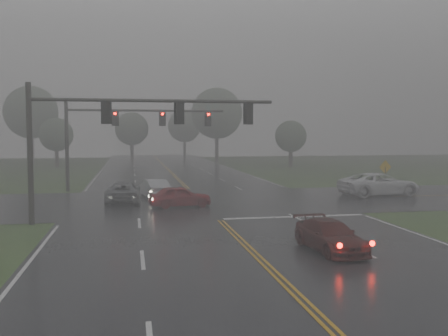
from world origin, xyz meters
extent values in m
plane|color=#2A461E|center=(0.00, 0.00, 0.00)|extent=(180.00, 180.00, 0.00)
cube|color=black|center=(0.00, 20.00, 0.00)|extent=(18.00, 160.00, 0.02)
cube|color=black|center=(0.00, 22.00, 0.00)|extent=(120.00, 14.00, 0.02)
cube|color=#BDBDBD|center=(4.50, 14.40, 0.00)|extent=(8.50, 0.50, 0.01)
imported|color=#400D0B|center=(3.22, 6.04, 0.00)|extent=(2.15, 4.50, 1.27)
imported|color=maroon|center=(-1.72, 19.65, 0.00)|extent=(4.30, 2.12, 1.41)
imported|color=#B3B6BB|center=(-3.21, 24.71, 0.00)|extent=(2.38, 4.57, 1.43)
imported|color=#53565A|center=(-5.47, 22.63, 0.00)|extent=(2.44, 5.16, 1.43)
imported|color=white|center=(14.34, 22.92, 0.00)|extent=(6.69, 3.69, 1.77)
cylinder|color=black|center=(-10.20, 14.76, 3.81)|extent=(0.30, 0.30, 7.62)
cylinder|color=black|center=(-10.20, 14.76, 6.77)|extent=(0.19, 0.19, 0.85)
cylinder|color=black|center=(-3.53, 14.76, 6.72)|extent=(13.34, 0.19, 0.19)
cube|color=black|center=(-6.20, 14.76, 6.08)|extent=(0.36, 0.30, 1.11)
cube|color=black|center=(-6.20, 14.93, 6.08)|extent=(0.58, 0.03, 1.32)
cube|color=black|center=(-2.20, 14.76, 6.08)|extent=(0.36, 0.30, 1.11)
cube|color=black|center=(-2.20, 14.93, 6.08)|extent=(0.58, 0.03, 1.32)
cube|color=black|center=(1.81, 14.76, 6.08)|extent=(0.36, 0.30, 1.11)
cube|color=black|center=(1.81, 14.93, 6.08)|extent=(0.58, 0.03, 1.32)
cylinder|color=black|center=(-10.20, 30.40, 3.89)|extent=(0.30, 0.30, 7.78)
cylinder|color=black|center=(-10.20, 30.40, 6.92)|extent=(0.19, 0.19, 0.86)
cylinder|color=black|center=(-3.51, 30.40, 6.87)|extent=(13.39, 0.19, 0.19)
cube|color=black|center=(-6.18, 30.40, 6.22)|extent=(0.37, 0.30, 1.14)
cube|color=black|center=(-6.18, 30.57, 6.22)|extent=(0.59, 0.03, 1.35)
cylinder|color=#FF0C05|center=(-6.18, 30.22, 6.57)|extent=(0.24, 0.06, 0.24)
cube|color=black|center=(-2.17, 30.40, 6.22)|extent=(0.37, 0.30, 1.14)
cube|color=black|center=(-2.17, 30.57, 6.22)|extent=(0.59, 0.03, 1.35)
cylinder|color=#FF0C05|center=(-2.17, 30.22, 6.57)|extent=(0.24, 0.06, 0.24)
cube|color=black|center=(1.85, 30.40, 6.22)|extent=(0.37, 0.30, 1.14)
cube|color=black|center=(1.85, 30.57, 6.22)|extent=(0.59, 0.03, 1.35)
cylinder|color=#FF0C05|center=(1.85, 30.22, 6.57)|extent=(0.24, 0.06, 0.24)
cylinder|color=black|center=(15.47, 24.06, 1.08)|extent=(0.07, 0.07, 2.16)
cube|color=#C9970B|center=(15.47, 24.09, 2.16)|extent=(1.13, 0.19, 1.14)
cylinder|color=#372B23|center=(-15.52, 62.32, 1.37)|extent=(0.52, 0.52, 2.74)
sphere|color=#394B32|center=(-15.52, 62.32, 4.72)|extent=(4.87, 4.87, 4.87)
cylinder|color=#372B23|center=(9.19, 68.63, 2.39)|extent=(0.60, 0.60, 4.77)
sphere|color=#394B32|center=(9.19, 68.63, 8.22)|extent=(8.48, 8.48, 8.48)
cylinder|color=#372B23|center=(-4.73, 76.59, 1.65)|extent=(0.60, 0.60, 3.30)
sphere|color=#394B32|center=(-4.73, 76.59, 5.69)|extent=(5.87, 5.87, 5.87)
cylinder|color=#372B23|center=(18.09, 56.61, 1.30)|extent=(0.59, 0.59, 2.60)
sphere|color=#394B32|center=(18.09, 56.61, 4.48)|extent=(4.63, 4.63, 4.63)
cylinder|color=#372B23|center=(-20.81, 72.62, 2.41)|extent=(0.59, 0.59, 4.83)
sphere|color=#394B32|center=(-20.81, 72.62, 8.31)|extent=(8.58, 8.58, 8.58)
cylinder|color=#372B23|center=(5.68, 86.51, 1.85)|extent=(0.56, 0.56, 3.70)
sphere|color=#394B32|center=(5.68, 86.51, 6.37)|extent=(6.57, 6.57, 6.57)
camera|label=1|loc=(-4.88, -13.29, 4.92)|focal=40.00mm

